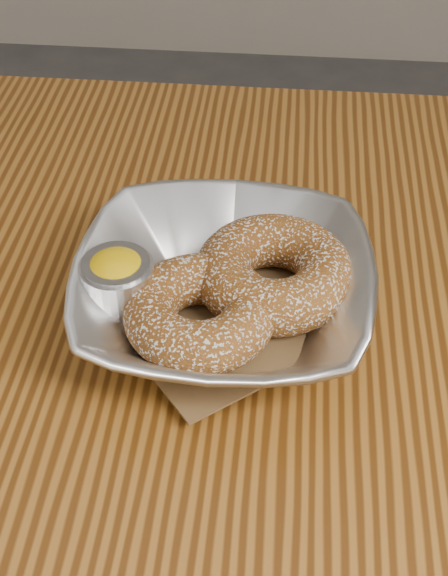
# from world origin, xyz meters

# --- Properties ---
(table) EXTENTS (1.20, 0.80, 0.75)m
(table) POSITION_xyz_m (0.00, 0.00, 0.65)
(table) COLOR brown
(table) RESTS_ON ground_plane
(serving_bowl) EXTENTS (0.20, 0.20, 0.05)m
(serving_bowl) POSITION_xyz_m (-0.05, 0.06, 0.78)
(serving_bowl) COLOR silver
(serving_bowl) RESTS_ON table
(parchment) EXTENTS (0.20, 0.20, 0.00)m
(parchment) POSITION_xyz_m (-0.05, 0.06, 0.76)
(parchment) COLOR brown
(parchment) RESTS_ON table
(donut_back) EXTENTS (0.12, 0.12, 0.04)m
(donut_back) POSITION_xyz_m (-0.02, 0.08, 0.78)
(donut_back) COLOR brown
(donut_back) RESTS_ON parchment
(donut_front) EXTENTS (0.13, 0.13, 0.04)m
(donut_front) POSITION_xyz_m (-0.07, 0.04, 0.78)
(donut_front) COLOR brown
(donut_front) RESTS_ON parchment
(ramekin) EXTENTS (0.05, 0.05, 0.05)m
(ramekin) POSITION_xyz_m (-0.13, 0.06, 0.78)
(ramekin) COLOR silver
(ramekin) RESTS_ON table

